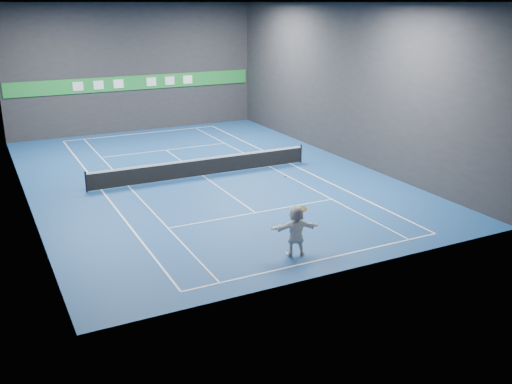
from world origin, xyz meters
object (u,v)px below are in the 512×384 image
player (296,231)px  tennis_net (203,166)px  tennis_ball (285,176)px  tennis_racket (302,210)px

player → tennis_net: (0.68, 11.08, -0.44)m
tennis_ball → player: bearing=-22.0°
tennis_ball → tennis_net: bearing=84.3°
player → tennis_ball: size_ratio=29.15×
tennis_racket → tennis_ball: bearing=170.5°
tennis_ball → tennis_racket: size_ratio=0.11×
tennis_ball → tennis_racket: bearing=-9.5°
tennis_net → tennis_ball: bearing=-95.7°
player → tennis_ball: bearing=-7.5°
player → tennis_racket: 0.78m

